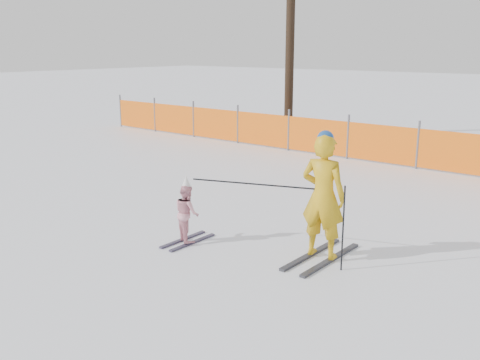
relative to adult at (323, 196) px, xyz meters
The scene contains 5 objects.
ground 1.86m from the adult, 156.84° to the right, with size 120.00×120.00×0.00m, color white.
adult is the anchor object (origin of this frame).
child 2.22m from the adult, 159.18° to the right, with size 0.56×0.99×1.11m.
ski_poles 0.55m from the adult, 144.67° to the right, with size 2.38×0.71×1.24m.
safety_fence 8.17m from the adult, 123.41° to the left, with size 17.62×0.06×1.25m.
Camera 1 is at (5.25, -5.93, 3.07)m, focal length 40.00 mm.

